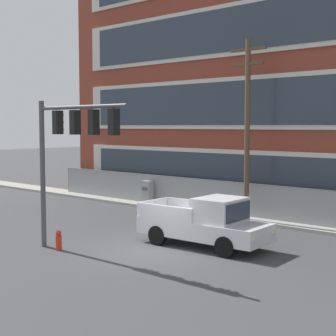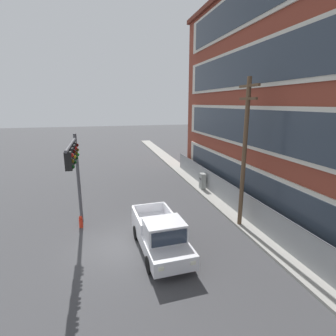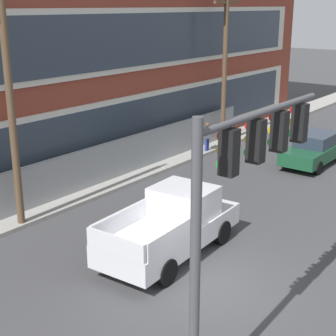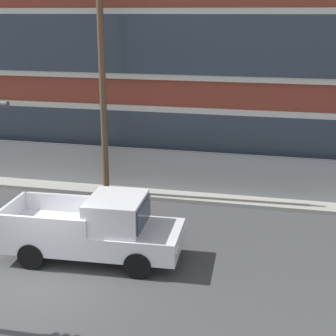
% 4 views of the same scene
% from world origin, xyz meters
% --- Properties ---
extents(ground_plane, '(160.00, 160.00, 0.00)m').
position_xyz_m(ground_plane, '(0.00, 0.00, 0.00)').
color(ground_plane, '#424244').
extents(sidewalk_building_side, '(80.00, 1.73, 0.16)m').
position_xyz_m(sidewalk_building_side, '(0.00, 8.31, 0.08)').
color(sidewalk_building_side, '#9E9B93').
rests_on(sidewalk_building_side, ground).
extents(chain_link_fence, '(31.30, 0.06, 1.89)m').
position_xyz_m(chain_link_fence, '(-0.23, 8.47, 0.96)').
color(chain_link_fence, gray).
rests_on(chain_link_fence, ground).
extents(pickup_truck_white, '(5.53, 2.39, 2.04)m').
position_xyz_m(pickup_truck_white, '(1.19, 2.18, 0.96)').
color(pickup_truck_white, silver).
rests_on(pickup_truck_white, ground).
extents(utility_pole_near_corner, '(2.01, 0.26, 9.07)m').
position_xyz_m(utility_pole_near_corner, '(-0.51, 7.69, 4.93)').
color(utility_pole_near_corner, brown).
rests_on(utility_pole_near_corner, ground).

